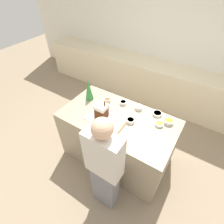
{
  "coord_description": "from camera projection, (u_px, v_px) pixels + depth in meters",
  "views": [
    {
      "loc": [
        0.88,
        -1.52,
        2.61
      ],
      "look_at": [
        -0.1,
        0.0,
        0.97
      ],
      "focal_mm": 28.0,
      "sensor_mm": 36.0,
      "label": 1
    }
  ],
  "objects": [
    {
      "name": "candy_bowl_front_corner",
      "position": [
        139.0,
        107.0,
        2.56
      ],
      "size": [
        0.11,
        0.11,
        0.05
      ],
      "color": "white",
      "rests_on": "kitchen_island"
    },
    {
      "name": "decorative_tree",
      "position": [
        89.0,
        90.0,
        2.65
      ],
      "size": [
        0.13,
        0.13,
        0.35
      ],
      "color": "#33843D",
      "rests_on": "kitchen_island"
    },
    {
      "name": "candy_bowl_far_right",
      "position": [
        107.0,
        100.0,
        2.69
      ],
      "size": [
        0.1,
        0.1,
        0.05
      ],
      "color": "silver",
      "rests_on": "kitchen_island"
    },
    {
      "name": "gingerbread_house",
      "position": [
        101.0,
        111.0,
        2.38
      ],
      "size": [
        0.17,
        0.16,
        0.27
      ],
      "color": "#5B2D14",
      "rests_on": "baking_tray"
    },
    {
      "name": "wall_back",
      "position": [
        174.0,
        42.0,
        3.53
      ],
      "size": [
        8.0,
        0.05,
        2.6
      ],
      "color": "white",
      "rests_on": "ground_plane"
    },
    {
      "name": "back_cabinet_block",
      "position": [
        160.0,
        85.0,
        3.9
      ],
      "size": [
        6.0,
        0.6,
        0.89
      ],
      "color": "beige",
      "rests_on": "ground_plane"
    },
    {
      "name": "baking_tray",
      "position": [
        102.0,
        117.0,
        2.45
      ],
      "size": [
        0.41,
        0.33,
        0.01
      ],
      "color": "silver",
      "rests_on": "kitchen_island"
    },
    {
      "name": "candy_bowl_near_tray_right",
      "position": [
        159.0,
        124.0,
        2.32
      ],
      "size": [
        0.12,
        0.12,
        0.04
      ],
      "color": "white",
      "rests_on": "kitchen_island"
    },
    {
      "name": "person",
      "position": [
        105.0,
        168.0,
        1.98
      ],
      "size": [
        0.42,
        0.52,
        1.58
      ],
      "color": "slate",
      "rests_on": "ground_plane"
    },
    {
      "name": "candy_bowl_behind_tray",
      "position": [
        157.0,
        114.0,
        2.48
      ],
      "size": [
        0.13,
        0.13,
        0.04
      ],
      "color": "silver",
      "rests_on": "kitchen_island"
    },
    {
      "name": "candy_bowl_center_rear",
      "position": [
        131.0,
        121.0,
        2.36
      ],
      "size": [
        0.11,
        0.11,
        0.05
      ],
      "color": "white",
      "rests_on": "kitchen_island"
    },
    {
      "name": "candy_bowl_beside_tree",
      "position": [
        123.0,
        103.0,
        2.65
      ],
      "size": [
        0.1,
        0.1,
        0.05
      ],
      "color": "white",
      "rests_on": "kitchen_island"
    },
    {
      "name": "kitchen_island",
      "position": [
        117.0,
        139.0,
        2.75
      ],
      "size": [
        1.64,
        0.9,
        0.91
      ],
      "color": "gray",
      "rests_on": "ground_plane"
    },
    {
      "name": "candy_bowl_far_left",
      "position": [
        169.0,
        121.0,
        2.35
      ],
      "size": [
        0.13,
        0.13,
        0.05
      ],
      "color": "white",
      "rests_on": "kitchen_island"
    },
    {
      "name": "ground_plane",
      "position": [
        117.0,
        155.0,
        3.05
      ],
      "size": [
        12.0,
        12.0,
        0.0
      ],
      "primitive_type": "plane",
      "color": "gray"
    }
  ]
}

